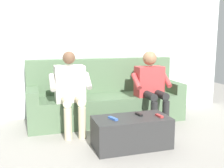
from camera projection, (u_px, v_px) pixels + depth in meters
name	position (u px, v px, depth m)	size (l,w,h in m)	color
ground_plane	(121.00, 136.00, 3.50)	(8.00, 8.00, 0.00)	gray
back_wall	(98.00, 32.00, 4.38)	(4.64, 0.06, 2.75)	silver
couch	(105.00, 99.00, 4.15)	(2.35, 0.73, 0.95)	#516B4C
coffee_table	(131.00, 132.00, 3.12)	(0.89, 0.45, 0.36)	#2D2D2D
person_left_seated	(151.00, 84.00, 3.91)	(0.56, 0.54, 1.08)	#B23838
person_right_seated	(70.00, 87.00, 3.61)	(0.55, 0.60, 1.09)	beige
remote_red	(159.00, 116.00, 3.11)	(0.12, 0.04, 0.02)	#B73333
remote_black	(139.00, 114.00, 3.18)	(0.12, 0.04, 0.02)	black
remote_blue	(113.00, 118.00, 3.02)	(0.14, 0.04, 0.02)	#3860B7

